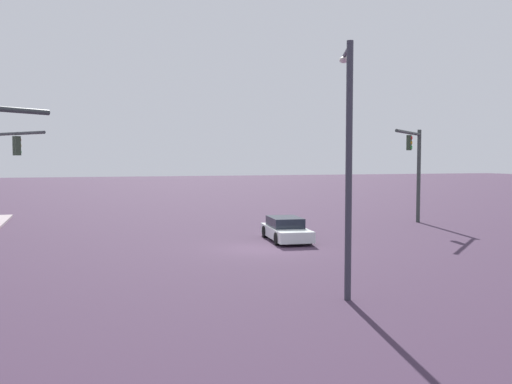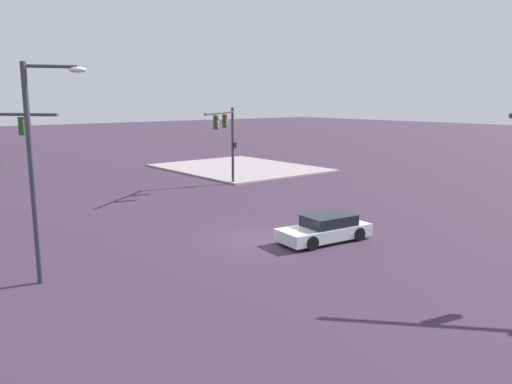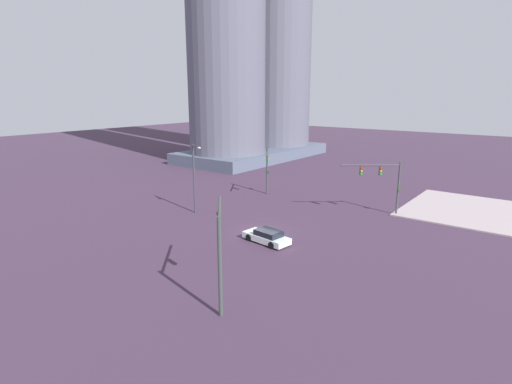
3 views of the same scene
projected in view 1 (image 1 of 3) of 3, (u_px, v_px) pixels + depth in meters
ground_plane at (263, 248)px, 25.98m from camera, size 231.95×231.95×0.00m
traffic_signal_near_corner at (415, 160)px, 35.64m from camera, size 4.43×3.99×6.23m
streetlamp_curved_arm at (348, 152)px, 16.40m from camera, size 0.98×2.01×7.70m
sedan_car_approaching at (286, 230)px, 28.50m from camera, size 2.29×4.63×1.21m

